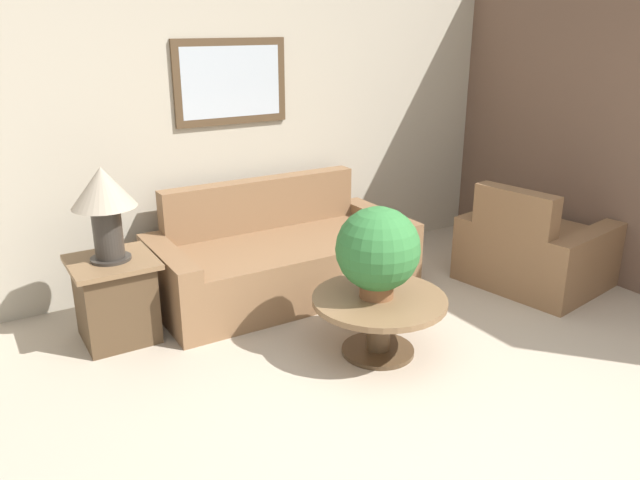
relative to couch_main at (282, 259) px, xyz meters
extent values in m
plane|color=tan|center=(0.05, -2.45, -0.29)|extent=(20.00, 20.00, 0.00)
cube|color=#B2A893|center=(0.05, 0.61, 1.01)|extent=(6.90, 0.06, 2.60)
cube|color=#4C3823|center=(-0.13, 0.56, 1.38)|extent=(0.97, 0.03, 0.68)
cube|color=#B2BCC6|center=(-0.13, 0.55, 1.38)|extent=(0.85, 0.01, 0.56)
cube|color=brown|center=(2.53, -0.94, 1.01)|extent=(0.06, 5.03, 2.60)
cube|color=brown|center=(0.00, -0.04, -0.06)|extent=(1.73, 0.97, 0.46)
cube|color=brown|center=(0.00, 0.36, 0.39)|extent=(1.73, 0.16, 0.43)
cube|color=brown|center=(-0.96, -0.04, -0.01)|extent=(0.18, 0.97, 0.56)
cube|color=brown|center=(0.96, -0.04, -0.01)|extent=(0.18, 0.97, 0.56)
cube|color=brown|center=(1.95, -0.94, -0.06)|extent=(1.05, 0.84, 0.46)
cube|color=brown|center=(1.56, -1.01, 0.39)|extent=(0.27, 0.71, 0.43)
cube|color=brown|center=(2.02, -1.37, -0.01)|extent=(0.96, 0.34, 0.56)
cube|color=brown|center=(1.88, -0.51, -0.01)|extent=(0.96, 0.34, 0.56)
cylinder|color=#4C3823|center=(0.08, -1.23, -0.27)|extent=(0.49, 0.49, 0.03)
cylinder|color=#4C3823|center=(0.08, -1.23, -0.09)|extent=(0.16, 0.16, 0.34)
cylinder|color=brown|center=(0.08, -1.23, 0.11)|extent=(0.90, 0.90, 0.04)
cube|color=#4C3823|center=(-1.37, -0.11, -0.01)|extent=(0.48, 0.48, 0.56)
cube|color=brown|center=(-1.37, -0.11, 0.29)|extent=(0.56, 0.56, 0.03)
cylinder|color=#2D2823|center=(-1.37, -0.11, 0.32)|extent=(0.27, 0.27, 0.02)
cylinder|color=#2D2823|center=(-1.37, -0.11, 0.51)|extent=(0.19, 0.19, 0.36)
cone|color=gray|center=(-1.37, -0.11, 0.82)|extent=(0.43, 0.43, 0.27)
cylinder|color=brown|center=(0.07, -1.21, 0.19)|extent=(0.23, 0.23, 0.13)
sphere|color=#2D6B33|center=(0.07, -1.21, 0.46)|extent=(0.55, 0.55, 0.55)
camera|label=1|loc=(-2.21, -4.24, 1.85)|focal=35.00mm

